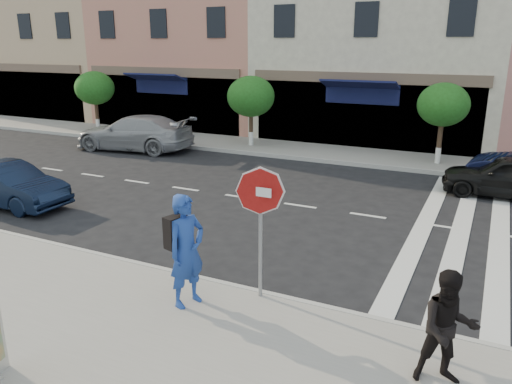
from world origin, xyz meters
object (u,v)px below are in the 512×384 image
stop_sign (260,204)px  photographer (187,251)px  car_far_mid (509,177)px  walker (448,329)px  car_near_mid (8,185)px  car_far_left (134,133)px

stop_sign → photographer: (-1.03, -0.78, -0.76)m
photographer → car_far_mid: (5.06, 10.05, -0.50)m
stop_sign → photographer: bearing=-142.5°
stop_sign → walker: size_ratio=1.49×
car_far_mid → photographer: bearing=-26.7°
walker → car_far_mid: walker is taller
walker → car_near_mid: (-12.30, 3.03, -0.34)m
car_near_mid → car_far_left: bearing=12.8°
stop_sign → car_far_mid: bearing=66.8°
car_near_mid → photographer: bearing=-109.1°
photographer → walker: size_ratio=1.23×
stop_sign → car_far_left: size_ratio=0.46×
stop_sign → car_far_mid: size_ratio=0.63×
photographer → car_far_mid: photographer is taller
walker → car_near_mid: bearing=144.9°
car_far_mid → car_near_mid: bearing=-60.8°
stop_sign → car_near_mid: stop_sign is taller
stop_sign → photographer: stop_sign is taller
car_far_left → photographer: bearing=35.7°
walker → car_far_mid: size_ratio=0.42×
stop_sign → car_far_mid: stop_sign is taller
photographer → car_far_left: bearing=59.6°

